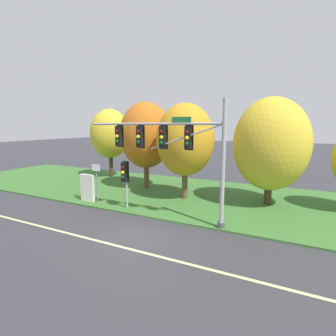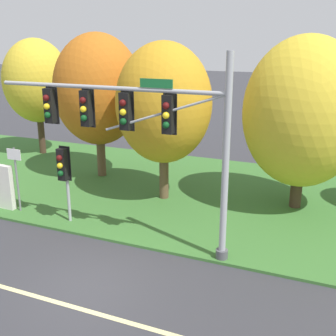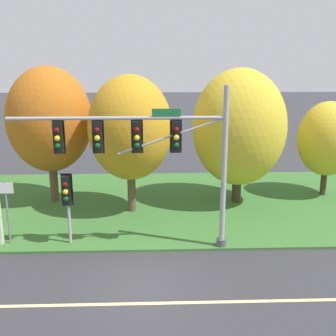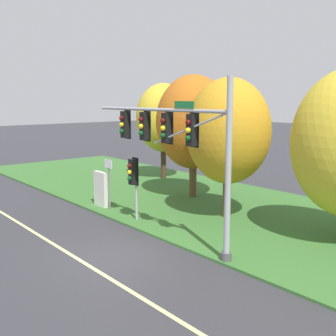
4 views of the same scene
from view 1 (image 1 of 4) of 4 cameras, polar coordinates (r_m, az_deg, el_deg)
name	(u,v)px [view 1 (image 1 of 4)]	position (r m, az deg, el deg)	size (l,w,h in m)	color
ground_plane	(138,237)	(13.22, -6.56, -14.73)	(160.00, 160.00, 0.00)	#333338
lane_stripe	(123,247)	(12.33, -9.76, -16.64)	(36.00, 0.16, 0.01)	beige
grass_verge	(198,196)	(20.19, 6.48, -6.04)	(48.00, 11.50, 0.10)	#386B2D
traffic_signal_mast	(171,145)	(14.31, 0.72, 5.07)	(8.54, 0.49, 6.57)	#9EA0A5
pedestrian_signal_near_kerb	(125,175)	(16.65, -9.39, -1.46)	(0.46, 0.55, 3.04)	#9EA0A5
route_sign_post	(96,178)	(18.47, -15.31, -2.11)	(0.67, 0.08, 2.71)	slate
tree_nearest_road	(110,134)	(27.37, -12.50, 7.28)	(3.95, 3.95, 6.89)	#423021
tree_left_of_mast	(146,135)	(22.07, -4.81, 7.07)	(4.38, 4.38, 7.18)	brown
tree_behind_signpost	(185,140)	(18.61, 3.75, 6.11)	(4.10, 4.10, 6.82)	brown
tree_mid_verge	(271,144)	(18.41, 21.51, 4.80)	(4.86, 4.86, 7.08)	#423021
info_kiosk	(88,188)	(19.18, -17.11, -4.16)	(1.10, 0.24, 1.90)	silver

